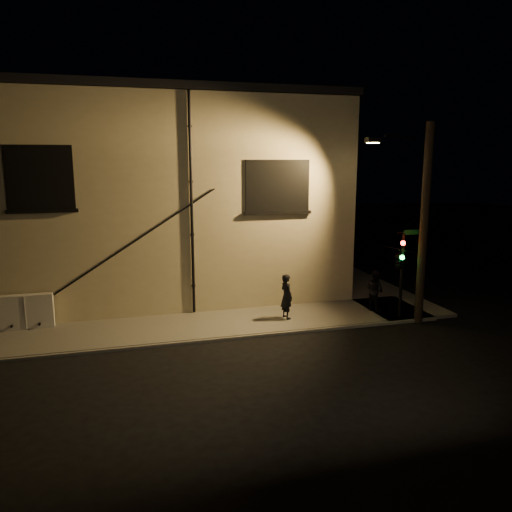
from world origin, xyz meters
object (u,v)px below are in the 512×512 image
object	(u,v)px
utility_cabinet	(26,312)
streetlamp_pole	(421,219)
traffic_signal	(399,260)
pedestrian_b	(375,290)
pedestrian_a	(286,296)

from	to	relation	value
utility_cabinet	streetlamp_pole	xyz separation A→B (m)	(13.89, -2.74, 3.14)
traffic_signal	streetlamp_pole	world-z (taller)	streetlamp_pole
pedestrian_b	traffic_signal	world-z (taller)	traffic_signal
pedestrian_b	utility_cabinet	bearing A→B (deg)	63.38
pedestrian_a	pedestrian_b	xyz separation A→B (m)	(3.70, 0.06, -0.04)
pedestrian_a	traffic_signal	xyz separation A→B (m)	(4.00, -1.11, 1.39)
pedestrian_a	traffic_signal	world-z (taller)	traffic_signal
pedestrian_b	traffic_signal	xyz separation A→B (m)	(0.30, -1.17, 1.43)
pedestrian_a	pedestrian_b	bearing A→B (deg)	-102.55
utility_cabinet	traffic_signal	xyz separation A→B (m)	(13.24, -2.50, 1.63)
traffic_signal	streetlamp_pole	distance (m)	1.66
traffic_signal	utility_cabinet	bearing A→B (deg)	169.33
utility_cabinet	traffic_signal	distance (m)	13.57
traffic_signal	streetlamp_pole	size ratio (longest dim) A/B	0.46
pedestrian_a	streetlamp_pole	distance (m)	5.65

